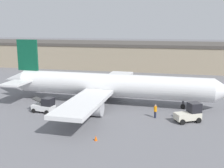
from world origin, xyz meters
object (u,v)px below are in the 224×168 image
object	(u,v)px
belt_loader_truck	(45,105)
safety_cone_near	(96,138)
ground_crew_worker	(155,111)
baggage_tug	(190,113)
airplane	(106,86)

from	to	relation	value
belt_loader_truck	safety_cone_near	world-z (taller)	belt_loader_truck
ground_crew_worker	baggage_tug	world-z (taller)	baggage_tug
belt_loader_truck	ground_crew_worker	bearing A→B (deg)	11.42
airplane	belt_loader_truck	bearing A→B (deg)	-138.25
airplane	belt_loader_truck	distance (m)	9.81
ground_crew_worker	safety_cone_near	size ratio (longest dim) A/B	3.29
baggage_tug	belt_loader_truck	bearing A→B (deg)	152.56
airplane	baggage_tug	world-z (taller)	airplane
baggage_tug	belt_loader_truck	world-z (taller)	baggage_tug
airplane	baggage_tug	bearing A→B (deg)	-23.70
safety_cone_near	airplane	bearing A→B (deg)	99.31
baggage_tug	belt_loader_truck	distance (m)	19.65
ground_crew_worker	safety_cone_near	bearing A→B (deg)	-96.61
safety_cone_near	belt_loader_truck	bearing A→B (deg)	140.69
ground_crew_worker	safety_cone_near	distance (m)	10.52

